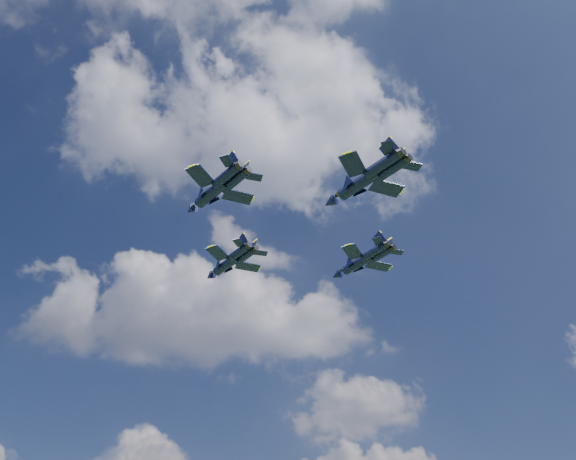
# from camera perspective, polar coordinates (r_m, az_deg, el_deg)

# --- Properties ---
(jet_lead) EXTENTS (13.46, 14.97, 3.88)m
(jet_lead) POSITION_cam_1_polar(r_m,az_deg,el_deg) (111.83, -6.40, -3.58)
(jet_lead) COLOR black
(jet_left) EXTENTS (14.29, 15.44, 4.05)m
(jet_left) POSITION_cam_1_polar(r_m,az_deg,el_deg) (95.05, -7.94, 3.63)
(jet_left) COLOR black
(jet_right) EXTENTS (13.45, 14.81, 3.86)m
(jet_right) POSITION_cam_1_polar(r_m,az_deg,el_deg) (108.70, 6.91, -3.47)
(jet_right) COLOR black
(jet_slot) EXTENTS (15.15, 16.11, 4.26)m
(jet_slot) POSITION_cam_1_polar(r_m,az_deg,el_deg) (90.17, 6.96, 4.55)
(jet_slot) COLOR black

